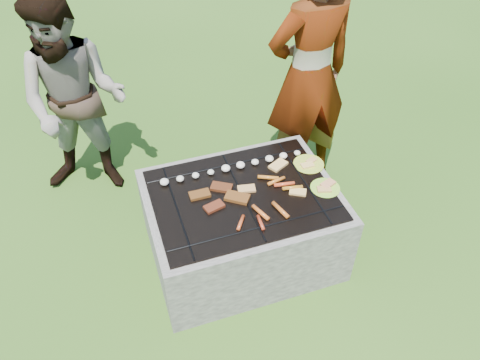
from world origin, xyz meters
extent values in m
plane|color=#254A12|center=(0.00, 0.00, 0.00)|extent=(60.00, 60.00, 0.00)
cube|color=gray|center=(0.00, 0.41, 0.30)|extent=(1.30, 0.18, 0.60)
cube|color=#9E968C|center=(0.00, -0.41, 0.30)|extent=(1.30, 0.18, 0.60)
cube|color=#A19B8F|center=(-0.56, 0.00, 0.30)|extent=(0.18, 0.64, 0.60)
cube|color=#A79F94|center=(0.56, 0.00, 0.30)|extent=(0.18, 0.64, 0.60)
cube|color=black|center=(0.00, 0.00, 0.24)|extent=(0.94, 0.64, 0.48)
sphere|color=#FF5914|center=(0.00, 0.00, 0.46)|extent=(0.10, 0.10, 0.10)
cube|color=black|center=(0.00, 0.00, 0.61)|extent=(1.20, 0.90, 0.01)
cylinder|color=black|center=(-0.45, 0.00, 0.61)|extent=(0.01, 0.88, 0.01)
cylinder|color=black|center=(0.00, 0.00, 0.61)|extent=(0.01, 0.88, 0.01)
cylinder|color=black|center=(0.45, 0.00, 0.61)|extent=(0.01, 0.88, 0.01)
cylinder|color=black|center=(0.00, -0.32, 0.61)|extent=(1.18, 0.01, 0.01)
cylinder|color=black|center=(0.00, 0.32, 0.61)|extent=(1.18, 0.01, 0.01)
ellipsoid|color=beige|center=(-0.48, 0.27, 0.63)|extent=(0.06, 0.06, 0.04)
ellipsoid|color=beige|center=(-0.37, 0.27, 0.63)|extent=(0.05, 0.05, 0.04)
ellipsoid|color=beige|center=(-0.25, 0.27, 0.63)|extent=(0.05, 0.05, 0.04)
ellipsoid|color=beige|center=(-0.14, 0.27, 0.63)|extent=(0.05, 0.05, 0.03)
ellipsoid|color=white|center=(-0.03, 0.27, 0.63)|extent=(0.06, 0.06, 0.04)
ellipsoid|color=white|center=(0.08, 0.27, 0.63)|extent=(0.06, 0.06, 0.04)
ellipsoid|color=beige|center=(0.19, 0.27, 0.63)|extent=(0.06, 0.06, 0.04)
ellipsoid|color=beige|center=(0.30, 0.27, 0.63)|extent=(0.06, 0.06, 0.04)
ellipsoid|color=beige|center=(0.41, 0.27, 0.63)|extent=(0.06, 0.06, 0.04)
ellipsoid|color=beige|center=(0.52, 0.27, 0.63)|extent=(0.05, 0.05, 0.03)
cube|color=brown|center=(-0.28, 0.08, 0.62)|extent=(0.14, 0.08, 0.02)
cube|color=brown|center=(-0.12, 0.10, 0.62)|extent=(0.17, 0.15, 0.02)
cube|color=brown|center=(-0.22, -0.06, 0.62)|extent=(0.14, 0.10, 0.02)
cube|color=#9F551D|center=(-0.05, -0.03, 0.62)|extent=(0.18, 0.17, 0.02)
cylinder|color=orange|center=(0.22, 0.09, 0.63)|extent=(0.14, 0.09, 0.03)
cylinder|color=orange|center=(0.26, 0.04, 0.62)|extent=(0.14, 0.05, 0.03)
cylinder|color=#F55628|center=(0.30, -0.01, 0.63)|extent=(0.15, 0.05, 0.03)
cylinder|color=orange|center=(0.34, -0.06, 0.63)|extent=(0.14, 0.05, 0.03)
cylinder|color=orange|center=(0.05, -0.21, 0.63)|extent=(0.08, 0.15, 0.03)
cylinder|color=orange|center=(0.18, -0.23, 0.63)|extent=(0.07, 0.16, 0.03)
cylinder|color=#BC4B1E|center=(-0.10, -0.25, 0.62)|extent=(0.09, 0.12, 0.02)
cylinder|color=#BC3B1F|center=(0.02, -0.29, 0.62)|extent=(0.03, 0.12, 0.02)
cube|color=tan|center=(0.04, 0.03, 0.62)|extent=(0.13, 0.09, 0.02)
cube|color=#DEB472|center=(0.36, -0.11, 0.62)|extent=(0.13, 0.11, 0.02)
cube|color=#F9E07F|center=(0.34, 0.19, 0.62)|extent=(0.16, 0.13, 0.02)
cylinder|color=yellow|center=(0.56, 0.14, 0.61)|extent=(0.29, 0.29, 0.01)
cube|color=#F4E17D|center=(0.54, 0.12, 0.62)|extent=(0.09, 0.06, 0.02)
cube|color=#E7CD76|center=(0.59, 0.16, 0.62)|extent=(0.09, 0.08, 0.01)
cylinder|color=#BADF35|center=(0.56, -0.12, 0.61)|extent=(0.25, 0.25, 0.01)
cube|color=tan|center=(0.54, -0.14, 0.62)|extent=(0.11, 0.08, 0.02)
cube|color=#E9B977|center=(0.59, -0.10, 0.62)|extent=(0.12, 0.10, 0.02)
imported|color=gray|center=(0.78, 0.70, 0.99)|extent=(0.76, 0.54, 1.98)
imported|color=#A19186|center=(-0.96, 1.15, 0.85)|extent=(0.99, 0.88, 1.69)
camera|label=1|loc=(-0.75, -2.14, 2.81)|focal=35.00mm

